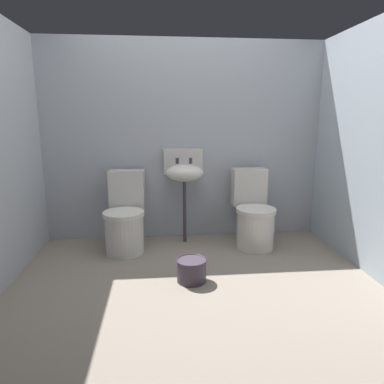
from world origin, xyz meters
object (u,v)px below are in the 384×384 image
(sink, at_px, (184,172))
(bucket, at_px, (192,270))
(toilet_right, at_px, (253,215))
(toilet_left, at_px, (125,219))

(sink, height_order, bucket, sink)
(sink, bearing_deg, bucket, -90.83)
(toilet_right, bearing_deg, toilet_left, -0.25)
(bucket, bearing_deg, toilet_right, 46.54)
(toilet_left, distance_m, toilet_right, 1.31)
(toilet_left, xyz_separation_m, sink, (0.61, 0.19, 0.43))
(toilet_right, xyz_separation_m, sink, (-0.70, 0.19, 0.43))
(bucket, bearing_deg, sink, 89.17)
(toilet_right, bearing_deg, sink, -15.21)
(toilet_right, relative_size, sink, 0.79)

